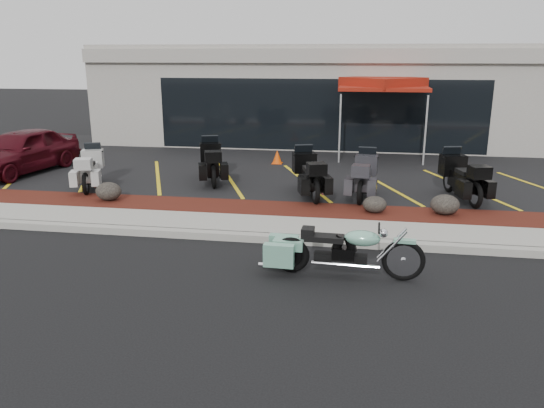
% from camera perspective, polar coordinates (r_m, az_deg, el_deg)
% --- Properties ---
extents(ground, '(90.00, 90.00, 0.00)m').
position_cam_1_polar(ground, '(9.88, 0.28, -5.90)').
color(ground, black).
rests_on(ground, ground).
extents(curb, '(24.00, 0.25, 0.15)m').
position_cam_1_polar(curb, '(10.69, 1.03, -3.76)').
color(curb, gray).
rests_on(curb, ground).
extents(sidewalk, '(24.00, 1.20, 0.15)m').
position_cam_1_polar(sidewalk, '(11.34, 1.53, -2.59)').
color(sidewalk, gray).
rests_on(sidewalk, ground).
extents(mulch_bed, '(24.00, 1.20, 0.16)m').
position_cam_1_polar(mulch_bed, '(12.48, 2.26, -0.84)').
color(mulch_bed, '#39100D').
rests_on(mulch_bed, ground).
extents(upper_lot, '(26.00, 9.60, 0.15)m').
position_cam_1_polar(upper_lot, '(17.69, 4.39, 4.10)').
color(upper_lot, black).
rests_on(upper_lot, ground).
extents(dealership_building, '(18.00, 8.16, 4.00)m').
position_cam_1_polar(dealership_building, '(23.64, 5.82, 11.75)').
color(dealership_building, gray).
rests_on(dealership_building, ground).
extents(boulder_left, '(0.64, 0.53, 0.45)m').
position_cam_1_polar(boulder_left, '(13.71, -17.18, 1.32)').
color(boulder_left, black).
rests_on(boulder_left, mulch_bed).
extents(boulder_mid, '(0.54, 0.45, 0.38)m').
position_cam_1_polar(boulder_mid, '(12.31, 10.99, -0.04)').
color(boulder_mid, black).
rests_on(boulder_mid, mulch_bed).
extents(boulder_right, '(0.65, 0.54, 0.46)m').
position_cam_1_polar(boulder_right, '(12.56, 18.10, -0.05)').
color(boulder_right, black).
rests_on(boulder_right, mulch_bed).
extents(hero_cruiser, '(2.70, 0.79, 0.94)m').
position_cam_1_polar(hero_cruiser, '(9.05, 13.99, -5.29)').
color(hero_cruiser, '#75B69B').
rests_on(hero_cruiser, ground).
extents(touring_white, '(1.31, 2.09, 1.14)m').
position_cam_1_polar(touring_white, '(15.76, -18.60, 4.26)').
color(touring_white, '#BBBBB6').
rests_on(touring_white, upper_lot).
extents(touring_black_front, '(1.43, 2.25, 1.22)m').
position_cam_1_polar(touring_black_front, '(15.80, -6.64, 5.17)').
color(touring_black_front, black).
rests_on(touring_black_front, upper_lot).
extents(touring_black_mid, '(1.38, 2.23, 1.21)m').
position_cam_1_polar(touring_black_mid, '(14.20, 3.38, 4.02)').
color(touring_black_mid, black).
rests_on(touring_black_mid, upper_lot).
extents(touring_grey, '(0.98, 2.09, 1.18)m').
position_cam_1_polar(touring_grey, '(14.24, 10.14, 3.76)').
color(touring_grey, '#313035').
rests_on(touring_grey, upper_lot).
extents(touring_black_rear, '(1.29, 2.24, 1.22)m').
position_cam_1_polar(touring_black_rear, '(14.59, 18.62, 3.55)').
color(touring_black_rear, black).
rests_on(touring_black_rear, upper_lot).
extents(parked_car, '(2.20, 4.15, 1.34)m').
position_cam_1_polar(parked_car, '(17.90, -25.36, 5.20)').
color(parked_car, '#410911').
rests_on(parked_car, upper_lot).
extents(traffic_cone, '(0.40, 0.40, 0.46)m').
position_cam_1_polar(traffic_cone, '(17.63, 0.56, 5.12)').
color(traffic_cone, '#DF4807').
rests_on(traffic_cone, upper_lot).
extents(popup_canopy, '(3.79, 3.79, 2.74)m').
position_cam_1_polar(popup_canopy, '(19.05, 11.84, 12.44)').
color(popup_canopy, silver).
rests_on(popup_canopy, upper_lot).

